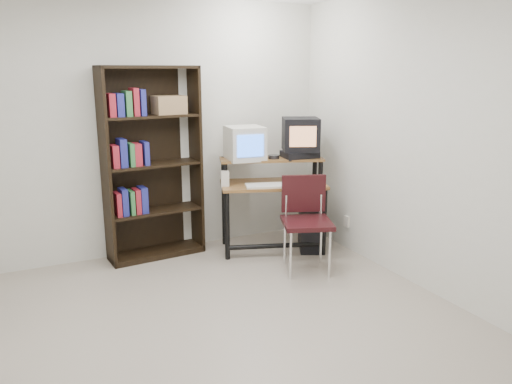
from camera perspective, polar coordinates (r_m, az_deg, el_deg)
name	(u,v)px	position (r m, az deg, el deg)	size (l,w,h in m)	color
floor	(214,340)	(3.78, -4.86, -16.49)	(4.00, 4.00, 0.01)	#A39787
back_wall	(139,130)	(5.21, -13.19, 6.92)	(4.00, 0.01, 2.60)	beige
front_wall	(438,268)	(1.66, 20.12, -8.20)	(4.00, 0.01, 2.60)	beige
right_wall	(435,143)	(4.42, 19.81, 5.26)	(0.01, 4.00, 2.60)	beige
computer_desk	(273,188)	(5.27, 1.91, 0.44)	(1.20, 0.86, 0.98)	brown
crt_monitor	(245,143)	(5.22, -1.29, 5.58)	(0.41, 0.42, 0.35)	beige
vcr	(300,155)	(5.34, 5.02, 4.25)	(0.36, 0.26, 0.08)	black
crt_tv	(301,134)	(5.35, 5.12, 6.58)	(0.48, 0.48, 0.35)	black
cd_spindle	(274,157)	(5.26, 2.04, 3.97)	(0.12, 0.12, 0.05)	#26262B
keyboard	(269,186)	(5.09, 1.47, 0.67)	(0.47, 0.21, 0.04)	beige
mousepad	(303,186)	(5.20, 5.38, 0.74)	(0.22, 0.18, 0.01)	black
mouse	(302,184)	(5.19, 5.24, 0.94)	(0.10, 0.06, 0.03)	white
desk_speaker	(225,179)	(5.10, -3.57, 1.46)	(0.08, 0.07, 0.17)	beige
pc_tower	(309,229)	(5.44, 6.06, -4.28)	(0.20, 0.45, 0.42)	black
school_chair	(306,213)	(4.80, 5.70, -2.40)	(0.58, 0.58, 0.90)	black
bookshelf	(151,162)	(5.14, -11.91, 3.34)	(0.99, 0.40, 1.93)	black
wall_outlet	(347,221)	(5.48, 10.31, -3.32)	(0.02, 0.08, 0.12)	beige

